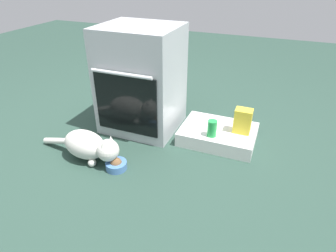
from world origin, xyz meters
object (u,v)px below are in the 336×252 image
(oven, at_px, (141,80))
(cat, at_px, (89,146))
(snack_bag, at_px, (243,121))
(soda_can, at_px, (212,128))
(food_bowl, at_px, (116,165))
(pantry_cabinet, at_px, (218,134))

(oven, height_order, cat, oven)
(snack_bag, relative_size, soda_can, 1.50)
(snack_bag, xyz_separation_m, soda_can, (-0.19, -0.13, -0.03))
(food_bowl, xyz_separation_m, snack_bag, (0.70, 0.60, 0.16))
(oven, xyz_separation_m, cat, (-0.12, -0.56, -0.29))
(oven, height_order, soda_can, oven)
(pantry_cabinet, xyz_separation_m, food_bowl, (-0.53, -0.59, -0.02))
(pantry_cabinet, xyz_separation_m, soda_can, (-0.02, -0.12, 0.11))
(soda_can, bearing_deg, oven, 169.10)
(oven, bearing_deg, cat, -102.41)
(food_bowl, height_order, cat, cat)
(oven, distance_m, food_bowl, 0.70)
(pantry_cabinet, distance_m, soda_can, 0.17)
(cat, height_order, snack_bag, snack_bag)
(oven, xyz_separation_m, soda_can, (0.60, -0.12, -0.23))
(pantry_cabinet, xyz_separation_m, snack_bag, (0.16, 0.01, 0.14))
(soda_can, bearing_deg, cat, -148.38)
(soda_can, bearing_deg, snack_bag, 35.64)
(snack_bag, bearing_deg, food_bowl, -139.21)
(food_bowl, bearing_deg, cat, 174.35)
(food_bowl, relative_size, soda_can, 1.16)
(pantry_cabinet, distance_m, cat, 0.94)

